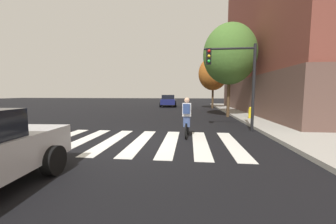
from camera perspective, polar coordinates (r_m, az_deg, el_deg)
ground_plane at (r=7.84m, az=-9.86°, el=-8.43°), size 120.00×120.00×0.00m
crosswalk_stripes at (r=7.78m, az=-8.08°, el=-8.48°), size 7.47×4.06×0.01m
sedan_mid at (r=27.13m, az=0.09°, el=3.36°), size 2.42×4.76×1.61m
cyclist at (r=8.40m, az=5.48°, el=-1.59°), size 0.37×1.71×1.69m
traffic_light_near at (r=10.23m, az=19.19°, el=10.74°), size 2.47×0.28×4.20m
fire_hydrant at (r=14.61m, az=22.71°, el=-0.17°), size 0.33×0.22×0.78m
street_tree_near at (r=16.39m, az=17.41°, el=15.64°), size 4.01×4.01×7.13m
street_tree_mid at (r=24.63m, az=12.94°, el=10.79°), size 3.48×3.48×6.19m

